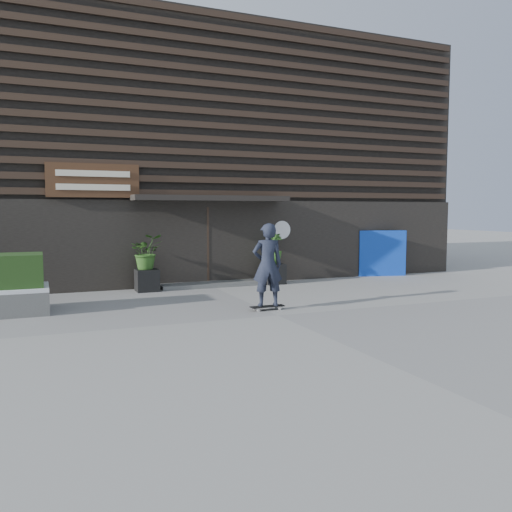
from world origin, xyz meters
name	(u,v)px	position (x,y,z in m)	size (l,w,h in m)	color
ground	(278,315)	(0.00, 0.00, 0.00)	(80.00, 80.00, 0.00)	gray
entrance_step	(211,284)	(0.00, 4.60, 0.06)	(3.00, 0.80, 0.12)	#52524F
planter_pot_left	(147,280)	(-1.90, 4.40, 0.30)	(0.60, 0.60, 0.60)	black
bamboo_left	(147,252)	(-1.90, 4.40, 1.08)	(0.86, 0.75, 0.96)	#2D591E
planter_pot_right	(273,274)	(1.90, 4.40, 0.30)	(0.60, 0.60, 0.60)	black
bamboo_right	(273,248)	(1.90, 4.40, 1.08)	(0.54, 0.54, 0.96)	#2D591E
blue_tarp	(382,253)	(6.06, 4.70, 0.77)	(1.63, 0.12, 1.53)	#0D36B1
building	(167,163)	(0.00, 9.96, 3.99)	(18.00, 11.00, 8.00)	black
skateboarder	(267,265)	(0.04, 0.62, 1.01)	(0.78, 0.55, 1.93)	black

